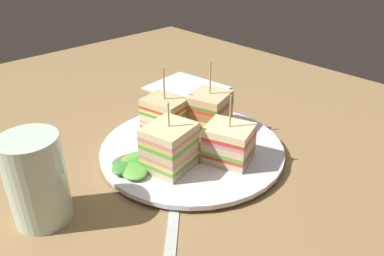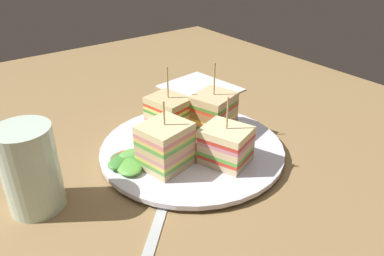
# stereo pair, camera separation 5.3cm
# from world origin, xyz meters

# --- Properties ---
(ground_plane) EXTENTS (1.20, 0.95, 0.02)m
(ground_plane) POSITION_xyz_m (0.00, 0.00, -0.01)
(ground_plane) COLOR olive
(plate) EXTENTS (0.26, 0.26, 0.01)m
(plate) POSITION_xyz_m (0.00, 0.00, 0.01)
(plate) COLOR white
(plate) RESTS_ON ground_plane
(sandwich_wedge_0) EXTENTS (0.07, 0.06, 0.10)m
(sandwich_wedge_0) POSITION_xyz_m (0.06, 0.00, 0.04)
(sandwich_wedge_0) COLOR #DABD83
(sandwich_wedge_0) RESTS_ON plate
(sandwich_wedge_1) EXTENTS (0.07, 0.07, 0.09)m
(sandwich_wedge_1) POSITION_xyz_m (-0.02, 0.06, 0.04)
(sandwich_wedge_1) COLOR #D4BD8A
(sandwich_wedge_1) RESTS_ON plate
(sandwich_wedge_2) EXTENTS (0.07, 0.07, 0.10)m
(sandwich_wedge_2) POSITION_xyz_m (-0.06, -0.01, 0.04)
(sandwich_wedge_2) COLOR beige
(sandwich_wedge_2) RESTS_ON plate
(sandwich_wedge_3) EXTENTS (0.07, 0.07, 0.11)m
(sandwich_wedge_3) POSITION_xyz_m (0.02, -0.06, 0.04)
(sandwich_wedge_3) COLOR beige
(sandwich_wedge_3) RESTS_ON plate
(chip_pile) EXTENTS (0.07, 0.07, 0.01)m
(chip_pile) POSITION_xyz_m (0.00, -0.01, 0.02)
(chip_pile) COLOR #EED983
(chip_pile) RESTS_ON plate
(salad_garnish) EXTENTS (0.07, 0.06, 0.01)m
(salad_garnish) POSITION_xyz_m (0.02, 0.10, 0.02)
(salad_garnish) COLOR #47943D
(salad_garnish) RESTS_ON plate
(spoon) EXTENTS (0.12, 0.12, 0.01)m
(spoon) POSITION_xyz_m (-0.08, 0.10, 0.00)
(spoon) COLOR silver
(spoon) RESTS_ON ground_plane
(napkin) EXTENTS (0.15, 0.14, 0.01)m
(napkin) POSITION_xyz_m (0.18, -0.16, 0.00)
(napkin) COLOR white
(napkin) RESTS_ON ground_plane
(drinking_glass) EXTENTS (0.06, 0.06, 0.10)m
(drinking_glass) POSITION_xyz_m (0.02, 0.22, 0.05)
(drinking_glass) COLOR silver
(drinking_glass) RESTS_ON ground_plane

